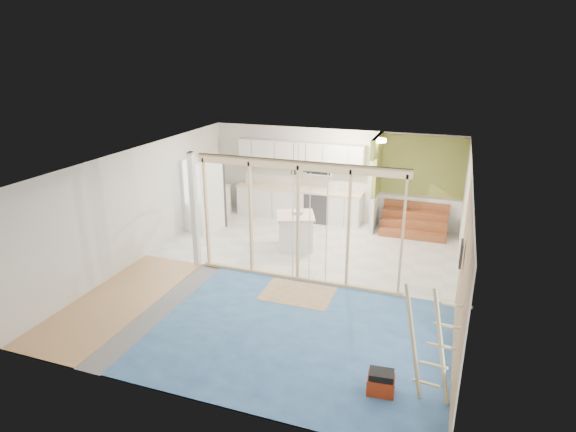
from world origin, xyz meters
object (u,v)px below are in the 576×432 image
(fridge, at_px, (202,195))
(toolbox, at_px, (381,383))
(island, at_px, (295,232))
(ladder, at_px, (431,345))

(fridge, xyz_separation_m, toolbox, (5.60, -5.03, -0.80))
(fridge, bearing_deg, toolbox, -24.86)
(island, height_order, ladder, ladder)
(toolbox, bearing_deg, ladder, 7.52)
(fridge, distance_m, toolbox, 7.57)
(island, xyz_separation_m, ladder, (3.45, -4.48, 0.42))
(toolbox, bearing_deg, island, 116.49)
(fridge, relative_size, island, 1.67)
(toolbox, xyz_separation_m, ladder, (0.61, 0.14, 0.68))
(fridge, relative_size, toolbox, 4.74)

